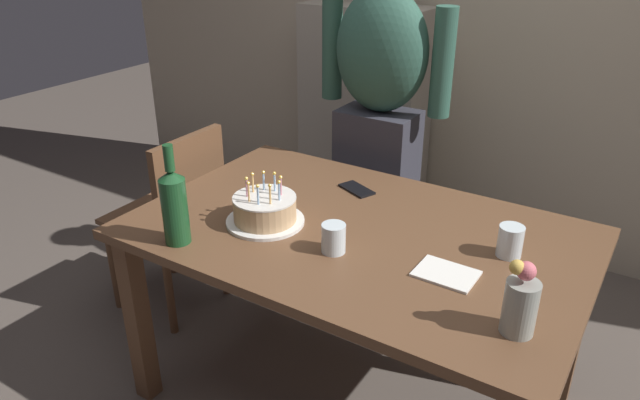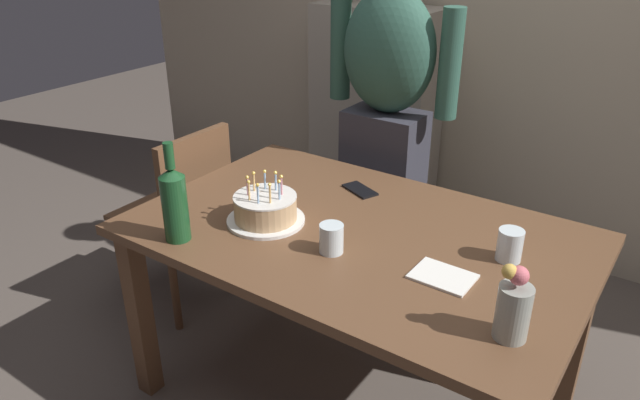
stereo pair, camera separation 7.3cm
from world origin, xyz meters
The scene contains 13 objects.
ground_plane centered at (0.00, 0.00, 0.00)m, with size 10.00×10.00×0.00m, color #564C44.
back_wall centered at (0.00, 1.55, 1.30)m, with size 5.20×0.10×2.60m, color tan.
dining_table centered at (0.00, 0.00, 0.64)m, with size 1.50×0.96×0.74m.
birthday_cake centered at (-0.29, -0.13, 0.79)m, with size 0.27×0.27×0.17m.
water_glass_near centered at (0.48, 0.10, 0.79)m, with size 0.08×0.08×0.10m, color silver.
water_glass_far centered at (0.01, -0.17, 0.79)m, with size 0.08×0.08×0.09m, color silver.
wine_bottle centered at (-0.45, -0.38, 0.87)m, with size 0.08×0.08×0.33m.
cell_phone centered at (-0.15, 0.27, 0.74)m, with size 0.14×0.07×0.01m, color black.
napkin_stack centered at (0.36, -0.11, 0.74)m, with size 0.18×0.13×0.01m, color white.
flower_vase centered at (0.60, -0.26, 0.83)m, with size 0.09×0.09×0.21m.
person_man_bearded centered at (-0.29, 0.70, 0.87)m, with size 0.61×0.27×1.66m.
dining_chair centered at (-0.96, 0.10, 0.52)m, with size 0.42×0.42×0.87m.
shelf_cabinet centered at (-0.70, 1.33, 0.64)m, with size 0.70×0.30×1.54m.
Camera 2 is at (0.89, -1.51, 1.70)m, focal length 33.37 mm.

